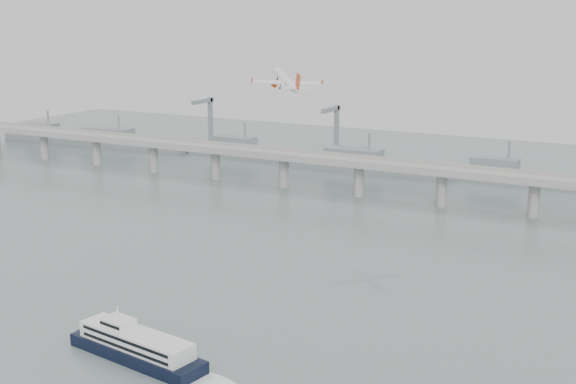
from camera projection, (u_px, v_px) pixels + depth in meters
The scene contains 5 objects.
ground at pixel (214, 324), 267.67m from camera, with size 900.00×900.00×0.00m, color slate.
bridge at pixel (406, 172), 436.10m from camera, with size 800.00×22.00×23.90m.
distant_fleet at pixel (235, 151), 565.06m from camera, with size 453.00×60.90×40.00m.
ferry at pixel (137, 346), 240.15m from camera, with size 82.52×23.40×15.61m.
airliner at pixel (286, 81), 347.31m from camera, with size 29.84×29.34×11.15m.
Camera 1 is at (140.02, -208.69, 106.24)m, focal length 48.00 mm.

